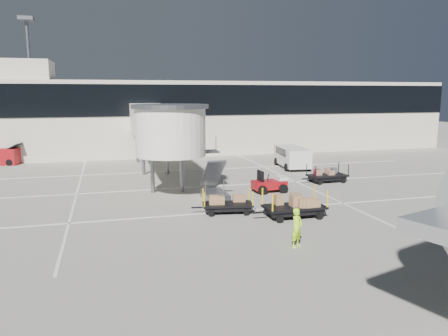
% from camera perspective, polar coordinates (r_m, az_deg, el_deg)
% --- Properties ---
extents(ground, '(140.00, 140.00, 0.00)m').
position_cam_1_polar(ground, '(23.72, 5.06, -6.72)').
color(ground, '#9A9689').
rests_on(ground, ground).
extents(lane_markings, '(40.00, 30.00, 0.02)m').
position_cam_1_polar(lane_markings, '(32.20, -1.83, -2.27)').
color(lane_markings, silver).
rests_on(lane_markings, ground).
extents(terminal, '(64.00, 12.11, 15.20)m').
position_cam_1_polar(terminal, '(51.88, -6.86, 6.80)').
color(terminal, beige).
rests_on(terminal, ground).
extents(jet_bridge, '(5.70, 20.40, 6.03)m').
position_cam_1_polar(jet_bridge, '(33.90, -8.50, 5.54)').
color(jet_bridge, white).
rests_on(jet_bridge, ground).
extents(baggage_tug, '(2.40, 1.61, 1.53)m').
position_cam_1_polar(baggage_tug, '(30.12, 6.05, -2.10)').
color(baggage_tug, maroon).
rests_on(baggage_tug, ground).
extents(suitcase_cart, '(3.65, 1.61, 1.42)m').
position_cam_1_polar(suitcase_cart, '(34.06, 13.33, -1.01)').
color(suitcase_cart, black).
rests_on(suitcase_cart, ground).
extents(box_cart_near, '(4.06, 1.68, 1.59)m').
position_cam_1_polar(box_cart_near, '(24.16, 9.34, -4.90)').
color(box_cart_near, black).
rests_on(box_cart_near, ground).
extents(box_cart_far, '(3.51, 1.82, 1.35)m').
position_cam_1_polar(box_cart_far, '(24.78, 0.34, -4.81)').
color(box_cart_far, black).
rests_on(box_cart_far, ground).
extents(ground_worker, '(0.76, 0.69, 1.76)m').
position_cam_1_polar(ground_worker, '(19.60, 9.51, -7.69)').
color(ground_worker, '#B1FF1A').
rests_on(ground_worker, ground).
extents(minivan, '(2.65, 5.20, 1.90)m').
position_cam_1_polar(minivan, '(40.15, 8.80, 1.65)').
color(minivan, silver).
rests_on(minivan, ground).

